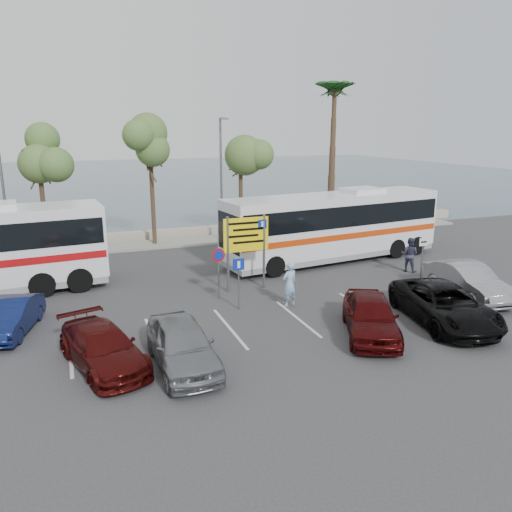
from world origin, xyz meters
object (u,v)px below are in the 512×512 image
object	(u,v)px
pedestrian_near	(290,284)
direction_sign	(246,240)
street_lamp_right	(221,173)
car_silver_a	(182,344)
car_red	(371,316)
pedestrian_far	(409,255)
street_lamp_left	(2,181)
car_silver_b	(467,281)
car_maroon	(103,348)
coach_bus_right	(333,228)
car_blue	(11,317)
suv_black	(444,304)

from	to	relation	value
pedestrian_near	direction_sign	bearing A→B (deg)	-83.56
street_lamp_right	pedestrian_near	bearing A→B (deg)	-94.37
car_silver_a	car_red	world-z (taller)	car_red
car_silver_a	pedestrian_far	distance (m)	15.29
street_lamp_right	car_silver_a	distance (m)	18.65
direction_sign	car_silver_a	bearing A→B (deg)	-124.51
street_lamp_left	car_silver_b	distance (m)	25.26
street_lamp_left	direction_sign	distance (m)	15.24
direction_sign	car_maroon	bearing A→B (deg)	-140.49
car_silver_b	pedestrian_near	bearing A→B (deg)	173.74
direction_sign	car_red	size ratio (longest dim) A/B	0.79
street_lamp_right	car_maroon	bearing A→B (deg)	-119.21
street_lamp_right	car_silver_b	distance (m)	16.94
coach_bus_right	car_maroon	world-z (taller)	coach_bus_right
pedestrian_near	pedestrian_far	world-z (taller)	pedestrian_near
car_blue	car_red	xyz separation A→B (m)	(12.50, -5.00, 0.13)
street_lamp_left	pedestrian_far	distance (m)	23.08
pedestrian_near	pedestrian_far	distance (m)	8.63
pedestrian_far	car_silver_b	bearing A→B (deg)	140.82
car_red	pedestrian_near	distance (m)	4.23
street_lamp_left	car_silver_a	world-z (taller)	street_lamp_left
car_red	street_lamp_left	bearing A→B (deg)	153.82
pedestrian_near	pedestrian_far	bearing A→B (deg)	-176.04
car_silver_a	pedestrian_near	distance (m)	6.85
car_red	direction_sign	bearing A→B (deg)	135.83
street_lamp_left	street_lamp_right	world-z (taller)	same
car_silver_a	car_red	size ratio (longest dim) A/B	1.00
pedestrian_near	car_blue	bearing A→B (deg)	-18.93
car_red	car_silver_b	world-z (taller)	car_silver_b
car_maroon	car_red	bearing A→B (deg)	-21.40
street_lamp_left	car_maroon	xyz separation A→B (m)	(4.00, -16.10, -3.94)
direction_sign	car_silver_a	xyz separation A→B (m)	(-4.60, -6.70, -1.66)
street_lamp_right	pedestrian_near	world-z (taller)	street_lamp_right
direction_sign	suv_black	world-z (taller)	direction_sign
pedestrian_near	car_silver_b	bearing A→B (deg)	153.32
car_maroon	pedestrian_near	distance (m)	8.56
car_red	car_silver_b	bearing A→B (deg)	43.03
suv_black	car_silver_b	size ratio (longest dim) A/B	1.15
car_silver_a	suv_black	xyz separation A→B (m)	(10.51, 0.00, -0.01)
street_lamp_left	pedestrian_far	bearing A→B (deg)	-27.41
car_silver_a	pedestrian_far	size ratio (longest dim) A/B	2.43
car_maroon	pedestrian_far	xyz separation A→B (m)	(16.23, 5.61, 0.27)
coach_bus_right	pedestrian_near	size ratio (longest dim) A/B	6.81
street_lamp_right	car_red	size ratio (longest dim) A/B	1.77
street_lamp_right	pedestrian_far	size ratio (longest dim) A/B	4.30
car_blue	car_silver_b	bearing A→B (deg)	6.00
direction_sign	coach_bus_right	world-z (taller)	coach_bus_right
street_lamp_right	car_maroon	size ratio (longest dim) A/B	1.76
car_maroon	car_silver_b	world-z (taller)	car_silver_b
coach_bus_right	car_red	size ratio (longest dim) A/B	2.97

